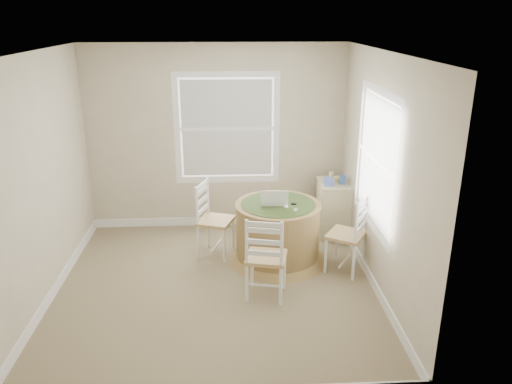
{
  "coord_description": "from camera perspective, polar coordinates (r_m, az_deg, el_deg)",
  "views": [
    {
      "loc": [
        0.18,
        -5.03,
        2.96
      ],
      "look_at": [
        0.48,
        0.45,
        0.99
      ],
      "focal_mm": 35.0,
      "sensor_mm": 36.0,
      "label": 1
    }
  ],
  "objects": [
    {
      "name": "room",
      "position": [
        5.45,
        -3.13,
        2.02
      ],
      "size": [
        3.64,
        3.64,
        2.64
      ],
      "color": "#7C6E4E",
      "rests_on": "ground"
    },
    {
      "name": "chair_right",
      "position": [
        6.05,
        10.25,
        -4.8
      ],
      "size": [
        0.56,
        0.57,
        0.95
      ],
      "primitive_type": null,
      "rotation": [
        0.0,
        0.0,
        -2.14
      ],
      "color": "white",
      "rests_on": "ground"
    },
    {
      "name": "corner_chest",
      "position": [
        7.05,
        8.79,
        -1.86
      ],
      "size": [
        0.45,
        0.6,
        0.77
      ],
      "rotation": [
        0.0,
        0.0,
        -0.03
      ],
      "color": "beige",
      "rests_on": "ground"
    },
    {
      "name": "mouse",
      "position": [
        6.01,
        3.42,
        -1.66
      ],
      "size": [
        0.09,
        0.11,
        0.03
      ],
      "primitive_type": "ellipsoid",
      "rotation": [
        0.0,
        0.0,
        -0.33
      ],
      "color": "white",
      "rests_on": "round_table"
    },
    {
      "name": "box_yellow",
      "position": [
        6.94,
        9.25,
        1.43
      ],
      "size": [
        0.15,
        0.1,
        0.06
      ],
      "primitive_type": "cube",
      "rotation": [
        0.0,
        0.0,
        -0.03
      ],
      "color": "#E0B04F",
      "rests_on": "corner_chest"
    },
    {
      "name": "cup_cream",
      "position": [
        7.05,
        8.6,
        1.89
      ],
      "size": [
        0.07,
        0.07,
        0.09
      ],
      "primitive_type": "cylinder",
      "color": "beige",
      "rests_on": "corner_chest"
    },
    {
      "name": "chair_left",
      "position": [
        6.37,
        -4.63,
        -3.25
      ],
      "size": [
        0.52,
        0.53,
        0.95
      ],
      "primitive_type": null,
      "rotation": [
        0.0,
        0.0,
        1.23
      ],
      "color": "white",
      "rests_on": "ground"
    },
    {
      "name": "tissue_box",
      "position": [
        6.77,
        8.35,
        1.2
      ],
      "size": [
        0.12,
        0.12,
        0.1
      ],
      "primitive_type": "cube",
      "rotation": [
        0.0,
        0.0,
        -0.03
      ],
      "color": "#5469C0",
      "rests_on": "corner_chest"
    },
    {
      "name": "keys",
      "position": [
        6.1,
        4.35,
        -1.4
      ],
      "size": [
        0.07,
        0.07,
        0.02
      ],
      "primitive_type": "cube",
      "rotation": [
        0.0,
        0.0,
        -0.33
      ],
      "color": "black",
      "rests_on": "round_table"
    },
    {
      "name": "chair_near",
      "position": [
        5.43,
        1.17,
        -7.42
      ],
      "size": [
        0.5,
        0.48,
        0.95
      ],
      "primitive_type": null,
      "rotation": [
        0.0,
        0.0,
        2.93
      ],
      "color": "white",
      "rests_on": "ground"
    },
    {
      "name": "box_blue",
      "position": [
        6.85,
        9.84,
        1.4
      ],
      "size": [
        0.08,
        0.08,
        0.12
      ],
      "primitive_type": "cube",
      "rotation": [
        0.0,
        0.0,
        -0.03
      ],
      "color": "#375CA6",
      "rests_on": "corner_chest"
    },
    {
      "name": "laptop",
      "position": [
        6.08,
        2.09,
        -1.15
      ],
      "size": [
        0.35,
        0.32,
        0.23
      ],
      "rotation": [
        0.0,
        0.0,
        3.05
      ],
      "color": "white",
      "rests_on": "round_table"
    },
    {
      "name": "round_table",
      "position": [
        6.24,
        2.49,
        -4.31
      ],
      "size": [
        1.24,
        1.24,
        0.76
      ],
      "rotation": [
        0.0,
        0.0,
        -0.33
      ],
      "color": "olive",
      "rests_on": "ground"
    },
    {
      "name": "phone",
      "position": [
        5.93,
        4.54,
        -2.09
      ],
      "size": [
        0.07,
        0.1,
        0.02
      ],
      "primitive_type": "cube",
      "rotation": [
        0.0,
        0.0,
        -0.33
      ],
      "color": "#B7BABF",
      "rests_on": "round_table"
    }
  ]
}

